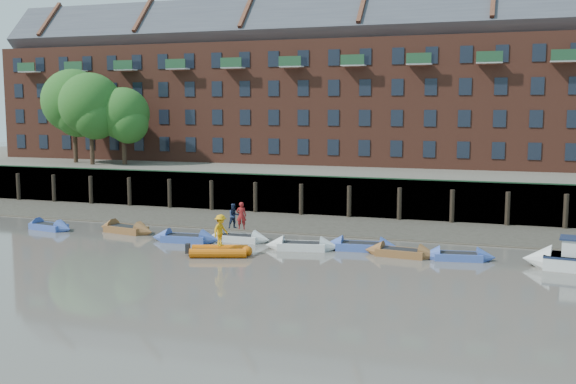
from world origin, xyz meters
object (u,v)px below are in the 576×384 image
at_px(motor_launch, 569,259).
at_px(rowboat_2, 185,238).
at_px(rowboat_5, 361,246).
at_px(rowboat_6, 401,253).
at_px(rowboat_0, 49,227).
at_px(person_rib_crew, 221,230).
at_px(rib_tender, 222,251).
at_px(person_rower_a, 241,216).
at_px(rowboat_1, 126,229).
at_px(rowboat_3, 239,238).
at_px(rowboat_4, 302,246).
at_px(rowboat_7, 458,256).
at_px(person_rower_b, 234,216).

bearing_deg(motor_launch, rowboat_2, 5.86).
distance_m(rowboat_5, rowboat_6, 2.78).
bearing_deg(rowboat_2, rowboat_0, 170.48).
relative_size(motor_launch, person_rib_crew, 3.03).
distance_m(rib_tender, person_rower_a, 4.52).
height_order(rowboat_1, rowboat_3, rowboat_1).
bearing_deg(rowboat_0, rib_tender, -3.72).
xyz_separation_m(rowboat_2, rowboat_3, (3.30, 1.24, -0.02)).
bearing_deg(rowboat_5, rowboat_4, -168.88).
xyz_separation_m(rowboat_1, rowboat_4, (13.48, -1.55, -0.01)).
distance_m(rowboat_1, rowboat_7, 22.96).
bearing_deg(rowboat_3, person_rower_a, -10.68).
xyz_separation_m(rowboat_6, motor_launch, (9.22, -0.35, 0.36)).
relative_size(rowboat_7, rib_tender, 1.16).
relative_size(rowboat_3, rowboat_7, 0.99).
relative_size(rowboat_0, rowboat_4, 0.94).
relative_size(rowboat_1, rowboat_4, 1.03).
bearing_deg(rowboat_1, rowboat_6, 6.81).
height_order(rowboat_2, rowboat_4, rowboat_2).
xyz_separation_m(rowboat_3, rowboat_6, (10.84, -1.09, 0.01)).
bearing_deg(rowboat_7, rowboat_5, 163.28).
relative_size(rowboat_3, rib_tender, 1.14).
height_order(rowboat_0, person_rower_b, person_rower_b).
relative_size(rowboat_2, rowboat_3, 1.10).
height_order(rowboat_6, person_rower_a, person_rower_a).
bearing_deg(rowboat_2, motor_launch, -5.65).
distance_m(rib_tender, person_rib_crew, 1.26).
relative_size(rowboat_4, person_rower_a, 2.65).
bearing_deg(person_rib_crew, rowboat_5, -48.03).
xyz_separation_m(rowboat_0, rib_tender, (15.38, -3.92, 0.05)).
bearing_deg(rowboat_6, rowboat_3, 179.76).
relative_size(rowboat_0, motor_launch, 0.78).
bearing_deg(rowboat_6, person_rower_a, 179.84).
bearing_deg(rowboat_4, rowboat_3, 156.01).
bearing_deg(rowboat_3, rowboat_1, 176.97).
relative_size(rowboat_0, rowboat_3, 1.04).
distance_m(rowboat_6, person_rower_a, 10.80).
bearing_deg(rib_tender, person_rib_crew, 152.40).
bearing_deg(rowboat_3, rowboat_6, -6.21).
xyz_separation_m(rowboat_0, rowboat_7, (28.86, -0.62, -0.00)).
bearing_deg(rowboat_1, motor_launch, 7.51).
relative_size(rowboat_1, person_rower_b, 3.00).
relative_size(rib_tender, person_rower_a, 2.09).
bearing_deg(rowboat_2, rowboat_7, -4.34).
bearing_deg(person_rib_crew, rowboat_4, -39.26).
height_order(rowboat_4, person_rower_b, person_rower_b).
distance_m(rowboat_0, rowboat_6, 25.57).
relative_size(rowboat_0, rowboat_2, 0.94).
bearing_deg(person_rib_crew, rowboat_1, 76.92).
bearing_deg(rowboat_2, rowboat_5, 0.34).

